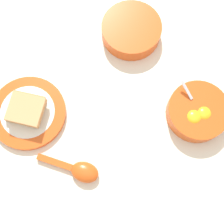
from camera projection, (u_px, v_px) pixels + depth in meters
ground_plane at (113, 109)px, 0.84m from camera, size 3.00×3.00×0.00m
egg_bowl at (197, 112)px, 0.81m from camera, size 0.16×0.16×0.07m
toast_plate at (28, 113)px, 0.83m from camera, size 0.20×0.20×0.02m
toast_sandwich at (26, 109)px, 0.80m from camera, size 0.12×0.12×0.04m
soup_spoon at (80, 171)px, 0.78m from camera, size 0.15×0.12×0.03m
congee_bowl at (131, 30)px, 0.88m from camera, size 0.17×0.17×0.05m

